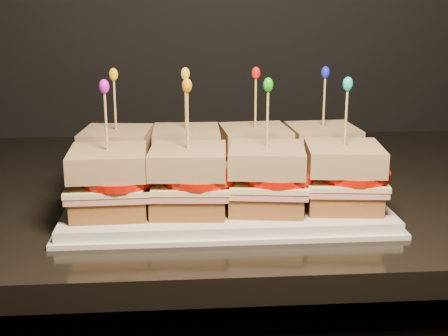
{
  "coord_description": "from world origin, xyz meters",
  "views": [
    {
      "loc": [
        -0.62,
        0.77,
        1.15
      ],
      "look_at": [
        -0.56,
        1.55,
        0.94
      ],
      "focal_mm": 50.0,
      "sensor_mm": 36.0,
      "label": 1
    }
  ],
  "objects": [
    {
      "name": "sandwich_7_frill",
      "position": [
        -0.42,
        1.49,
        1.05
      ],
      "size": [
        0.01,
        0.01,
        0.02
      ],
      "primitive_type": "ellipsoid",
      "color": "#0FC6BA",
      "rests_on": "sandwich_7_pick"
    },
    {
      "name": "sandwich_3_bread_bot",
      "position": [
        -0.42,
        1.6,
        0.91
      ],
      "size": [
        0.09,
        0.09,
        0.02
      ],
      "primitive_type": "cube",
      "rotation": [
        0.0,
        0.0,
        0.06
      ],
      "color": "#5A3316",
      "rests_on": "platter"
    },
    {
      "name": "granite_slab",
      "position": [
        -0.77,
        1.67,
        0.86
      ],
      "size": [
        2.57,
        0.67,
        0.03
      ],
      "primitive_type": "cube",
      "color": "black",
      "rests_on": "cabinet"
    },
    {
      "name": "sandwich_4_frill",
      "position": [
        -0.7,
        1.49,
        1.05
      ],
      "size": [
        0.01,
        0.01,
        0.02
      ],
      "primitive_type": "ellipsoid",
      "color": "#CE12CC",
      "rests_on": "sandwich_4_pick"
    },
    {
      "name": "sandwich_4_bread_top",
      "position": [
        -0.7,
        1.49,
        0.96
      ],
      "size": [
        0.09,
        0.09,
        0.03
      ],
      "primitive_type": "cube",
      "rotation": [
        0.0,
        0.0,
        0.03
      ],
      "color": "#56270B",
      "rests_on": "sandwich_4_tomato"
    },
    {
      "name": "sandwich_6_frill",
      "position": [
        -0.51,
        1.49,
        1.05
      ],
      "size": [
        0.01,
        0.01,
        0.02
      ],
      "primitive_type": "ellipsoid",
      "color": "#15B012",
      "rests_on": "sandwich_6_pick"
    },
    {
      "name": "sandwich_2_pick",
      "position": [
        -0.51,
        1.6,
        1.01
      ],
      "size": [
        0.0,
        0.0,
        0.09
      ],
      "primitive_type": "cylinder",
      "color": "tan",
      "rests_on": "sandwich_2_bread_top"
    },
    {
      "name": "sandwich_0_bread_bot",
      "position": [
        -0.7,
        1.6,
        0.91
      ],
      "size": [
        0.1,
        0.1,
        0.02
      ],
      "primitive_type": "cube",
      "rotation": [
        0.0,
        0.0,
        -0.11
      ],
      "color": "#5A3316",
      "rests_on": "platter"
    },
    {
      "name": "sandwich_0_frill",
      "position": [
        -0.7,
        1.6,
        1.05
      ],
      "size": [
        0.01,
        0.01,
        0.02
      ],
      "primitive_type": "ellipsoid",
      "color": "#E6BE06",
      "rests_on": "sandwich_0_pick"
    },
    {
      "name": "sandwich_6_tomato",
      "position": [
        -0.5,
        1.49,
        0.94
      ],
      "size": [
        0.09,
        0.09,
        0.01
      ],
      "primitive_type": "cylinder",
      "color": "red",
      "rests_on": "sandwich_6_cheese"
    },
    {
      "name": "sandwich_4_cheese",
      "position": [
        -0.7,
        1.49,
        0.93
      ],
      "size": [
        0.1,
        0.1,
        0.01
      ],
      "primitive_type": "cube",
      "rotation": [
        0.0,
        0.0,
        0.03
      ],
      "color": "beige",
      "rests_on": "sandwich_4_ham"
    },
    {
      "name": "sandwich_7_ham",
      "position": [
        -0.42,
        1.49,
        0.93
      ],
      "size": [
        0.11,
        0.1,
        0.01
      ],
      "primitive_type": "cube",
      "rotation": [
        0.0,
        0.0,
        -0.11
      ],
      "color": "#CA716B",
      "rests_on": "sandwich_7_bread_bot"
    },
    {
      "name": "sandwich_1_ham",
      "position": [
        -0.61,
        1.6,
        0.93
      ],
      "size": [
        0.1,
        0.1,
        0.01
      ],
      "primitive_type": "cube",
      "rotation": [
        0.0,
        0.0,
        -0.02
      ],
      "color": "#CA716B",
      "rests_on": "sandwich_1_bread_bot"
    },
    {
      "name": "sandwich_6_pick",
      "position": [
        -0.51,
        1.49,
        1.01
      ],
      "size": [
        0.0,
        0.0,
        0.09
      ],
      "primitive_type": "cylinder",
      "color": "tan",
      "rests_on": "sandwich_6_bread_top"
    },
    {
      "name": "sandwich_5_bread_bot",
      "position": [
        -0.61,
        1.49,
        0.91
      ],
      "size": [
        0.09,
        0.09,
        0.02
      ],
      "primitive_type": "cube",
      "rotation": [
        0.0,
        0.0,
        -0.08
      ],
      "color": "#5A3316",
      "rests_on": "platter"
    },
    {
      "name": "sandwich_5_cheese",
      "position": [
        -0.61,
        1.49,
        0.93
      ],
      "size": [
        0.11,
        0.1,
        0.01
      ],
      "primitive_type": "cube",
      "rotation": [
        0.0,
        0.0,
        -0.08
      ],
      "color": "beige",
      "rests_on": "sandwich_5_ham"
    },
    {
      "name": "sandwich_3_ham",
      "position": [
        -0.42,
        1.6,
        0.93
      ],
      "size": [
        0.1,
        0.1,
        0.01
      ],
      "primitive_type": "cube",
      "rotation": [
        0.0,
        0.0,
        0.06
      ],
      "color": "#CA716B",
      "rests_on": "sandwich_3_bread_bot"
    },
    {
      "name": "sandwich_4_bread_bot",
      "position": [
        -0.7,
        1.49,
        0.91
      ],
      "size": [
        0.09,
        0.09,
        0.02
      ],
      "primitive_type": "cube",
      "rotation": [
        0.0,
        0.0,
        0.03
      ],
      "color": "#5A3316",
      "rests_on": "platter"
    },
    {
      "name": "sandwich_5_pick",
      "position": [
        -0.61,
        1.49,
        1.01
      ],
      "size": [
        0.0,
        0.0,
        0.09
      ],
      "primitive_type": "cylinder",
      "color": "tan",
      "rests_on": "sandwich_5_bread_top"
    },
    {
      "name": "sandwich_0_pick",
      "position": [
        -0.7,
        1.6,
        1.01
      ],
      "size": [
        0.0,
        0.0,
        0.09
      ],
      "primitive_type": "cylinder",
      "color": "tan",
      "rests_on": "sandwich_0_bread_top"
    },
    {
      "name": "sandwich_0_bread_top",
      "position": [
        -0.7,
        1.6,
        0.96
      ],
      "size": [
        0.1,
        0.1,
        0.03
      ],
      "primitive_type": "cube",
      "rotation": [
        0.0,
        0.0,
        -0.11
      ],
      "color": "#56270B",
      "rests_on": "sandwich_0_tomato"
    },
    {
      "name": "sandwich_5_frill",
      "position": [
        -0.61,
        1.49,
        1.05
      ],
      "size": [
        0.01,
        0.01,
        0.02
      ],
      "primitive_type": "ellipsoid",
      "color": "orange",
      "rests_on": "sandwich_5_pick"
    },
    {
      "name": "platter_rim",
      "position": [
        -0.56,
        1.55,
        0.88
      ],
      "size": [
        0.41,
        0.26,
        0.01
      ],
      "primitive_type": "cube",
      "color": "silver",
      "rests_on": "granite_slab"
    },
    {
      "name": "sandwich_3_tomato",
      "position": [
        -0.4,
        1.6,
        0.94
      ],
      "size": [
        0.09,
        0.09,
        0.01
      ],
      "primitive_type": "cylinder",
      "color": "red",
      "rests_on": "sandwich_3_cheese"
    },
    {
      "name": "sandwich_0_cheese",
      "position": [
        -0.7,
        1.6,
        0.93
      ],
      "size": [
        0.11,
        0.11,
        0.01
      ],
      "primitive_type": "cube",
      "rotation": [
        0.0,
        0.0,
        -0.11
      ],
      "color": "beige",
      "rests_on": "sandwich_0_ham"
    },
    {
      "name": "sandwich_2_tomato",
      "position": [
        -0.5,
        1.6,
        0.94
      ],
      "size": [
        0.09,
        0.09,
        0.01
      ],
      "primitive_type": "cylinder",
      "color": "red",
      "rests_on": "sandwich_2_cheese"
    },
    {
      "name": "sandwich_4_ham",
      "position": [
        -0.7,
        1.49,
        0.93
      ],
      "size": [
        0.1,
        0.1,
        0.01
      ],
      "primitive_type": "cube",
      "rotation": [
        0.0,
        0.0,
        0.03
      ],
      "color": "#CA716B",
      "rests_on": "sandwich_4_bread_bot"
    },
    {
      "name": "sandwich_1_bread_top",
      "position": [
        -0.61,
        1.6,
        0.96
      ],
      "size": [
        0.09,
        0.09,
        0.03
      ],
      "primitive_type": "cube",
      "rotation": [
        0.0,
        0.0,
        -0.02
      ],
      "color": "#56270B",
      "rests_on": "sandwich_1_tomato"
    },
    {
      "name": "sandwich_3_pick",
      "position": [
        -0.42,
        1.6,
        1.01
      ],
      "size": [
        0.0,
        0.0,
        0.09
      ],
      "primitive_type": "cylinder",
      "color": "tan",
      "rests_on": "sandwich_3_bread_top"
    },
    {
      "name": "sandwich_7_cheese",
      "position": [
        -0.42,
        1.49,
        0.93
      ],
      "size": [
        0.11,
        0.11,
        0.01
      ],
      "primitive_type": "cube",
      "rotation": [
        0.0,
        0.0,
        -0.11
      ],
      "color": "beige",
      "rests_on": "sandwich_7_ham"
    },
    {
      "name": "sandwich_7_pick",
      "position": [
        -0.42,
        1.49,
        1.01
      ],
      "size": [
        0.0,
        0.0,
        0.09
      ],
      "primitive_type": "cylinder",
      "color": "tan",
      "rests_on": "sandwich_7_bread_top"
    },
    {
      "name": "sandwich_4_pick",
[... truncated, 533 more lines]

